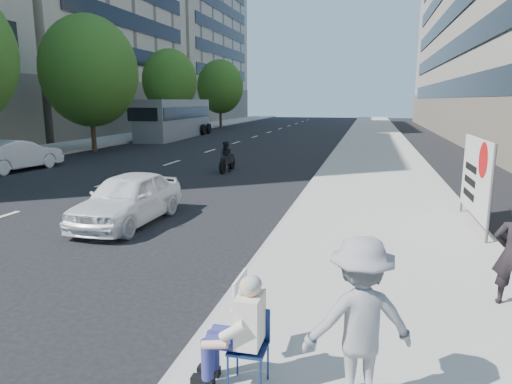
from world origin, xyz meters
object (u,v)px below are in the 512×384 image
(white_sedan_mid, at_px, (16,155))
(protest_banner, at_px, (476,177))
(white_sedan_near, at_px, (128,198))
(seated_protester, at_px, (239,324))
(jogger, at_px, (359,322))
(bus, at_px, (176,119))
(motorcycle, at_px, (227,158))

(white_sedan_mid, bearing_deg, protest_banner, 170.21)
(white_sedan_near, bearing_deg, seated_protester, -51.57)
(jogger, xyz_separation_m, bus, (-16.56, 33.04, 0.59))
(jogger, xyz_separation_m, protest_banner, (2.62, 7.71, 0.35))
(white_sedan_mid, xyz_separation_m, bus, (-0.53, 19.56, 0.91))
(white_sedan_near, distance_m, motorcycle, 9.25)
(jogger, height_order, white_sedan_near, jogger)
(seated_protester, distance_m, motorcycle, 16.37)
(protest_banner, bearing_deg, white_sedan_near, -170.84)
(motorcycle, xyz_separation_m, bus, (-10.22, 17.49, 1.00))
(seated_protester, height_order, white_sedan_near, seated_protester)
(motorcycle, bearing_deg, protest_banner, -39.13)
(jogger, distance_m, bus, 36.96)
(seated_protester, distance_m, jogger, 1.29)
(white_sedan_mid, height_order, motorcycle, white_sedan_mid)
(bus, bearing_deg, protest_banner, -55.98)
(motorcycle, bearing_deg, white_sedan_near, -87.00)
(jogger, distance_m, protest_banner, 8.15)
(bus, bearing_deg, seated_protester, -68.30)
(seated_protester, distance_m, white_sedan_mid, 20.00)
(jogger, bearing_deg, seated_protester, -19.28)
(protest_banner, bearing_deg, bus, 127.12)
(jogger, distance_m, motorcycle, 16.80)
(seated_protester, bearing_deg, jogger, 0.80)
(jogger, bearing_deg, white_sedan_mid, -60.16)
(white_sedan_near, bearing_deg, motorcycle, 91.52)
(white_sedan_mid, bearing_deg, jogger, 147.34)
(protest_banner, height_order, white_sedan_mid, protest_banner)
(protest_banner, distance_m, bus, 31.77)
(white_sedan_near, bearing_deg, jogger, -44.95)
(jogger, bearing_deg, motorcycle, -87.90)
(seated_protester, relative_size, white_sedan_mid, 0.30)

